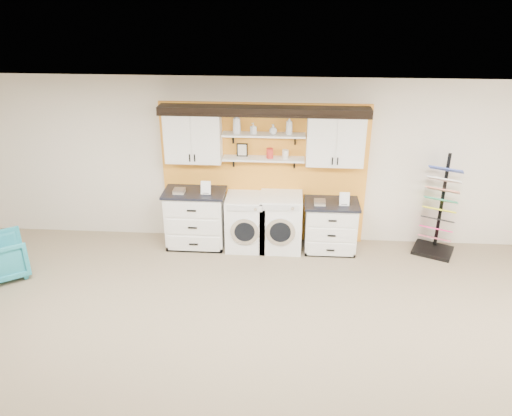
# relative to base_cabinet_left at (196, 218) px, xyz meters

# --- Properties ---
(floor) EXTENTS (10.00, 10.00, 0.00)m
(floor) POSITION_rel_base_cabinet_left_xyz_m (1.13, -3.64, -0.50)
(floor) COLOR #7F6B55
(floor) RESTS_ON ground
(ceiling) EXTENTS (10.00, 10.00, 0.00)m
(ceiling) POSITION_rel_base_cabinet_left_xyz_m (1.13, -3.64, 2.30)
(ceiling) COLOR white
(ceiling) RESTS_ON wall_back
(wall_back) EXTENTS (10.00, 0.00, 10.00)m
(wall_back) POSITION_rel_base_cabinet_left_xyz_m (1.13, 0.36, 0.90)
(wall_back) COLOR beige
(wall_back) RESTS_ON floor
(accent_panel) EXTENTS (3.40, 0.07, 2.40)m
(accent_panel) POSITION_rel_base_cabinet_left_xyz_m (1.13, 0.32, 0.70)
(accent_panel) COLOR orange
(accent_panel) RESTS_ON wall_back
(upper_cabinet_left) EXTENTS (0.90, 0.35, 0.84)m
(upper_cabinet_left) POSITION_rel_base_cabinet_left_xyz_m (-0.00, 0.15, 1.38)
(upper_cabinet_left) COLOR white
(upper_cabinet_left) RESTS_ON wall_back
(upper_cabinet_right) EXTENTS (0.90, 0.35, 0.84)m
(upper_cabinet_right) POSITION_rel_base_cabinet_left_xyz_m (2.26, 0.15, 1.38)
(upper_cabinet_right) COLOR white
(upper_cabinet_right) RESTS_ON wall_back
(shelf_lower) EXTENTS (1.32, 0.28, 0.03)m
(shelf_lower) POSITION_rel_base_cabinet_left_xyz_m (1.13, 0.16, 1.03)
(shelf_lower) COLOR white
(shelf_lower) RESTS_ON wall_back
(shelf_upper) EXTENTS (1.32, 0.28, 0.03)m
(shelf_upper) POSITION_rel_base_cabinet_left_xyz_m (1.13, 0.16, 1.43)
(shelf_upper) COLOR white
(shelf_upper) RESTS_ON wall_back
(crown_molding) EXTENTS (3.30, 0.41, 0.13)m
(crown_molding) POSITION_rel_base_cabinet_left_xyz_m (1.13, 0.17, 1.83)
(crown_molding) COLOR black
(crown_molding) RESTS_ON wall_back
(picture_frame) EXTENTS (0.18, 0.02, 0.22)m
(picture_frame) POSITION_rel_base_cabinet_left_xyz_m (0.78, 0.21, 1.16)
(picture_frame) COLOR black
(picture_frame) RESTS_ON shelf_lower
(canister_red) EXTENTS (0.11, 0.11, 0.16)m
(canister_red) POSITION_rel_base_cabinet_left_xyz_m (1.23, 0.16, 1.13)
(canister_red) COLOR red
(canister_red) RESTS_ON shelf_lower
(canister_cream) EXTENTS (0.10, 0.10, 0.14)m
(canister_cream) POSITION_rel_base_cabinet_left_xyz_m (1.48, 0.16, 1.12)
(canister_cream) COLOR silver
(canister_cream) RESTS_ON shelf_lower
(base_cabinet_left) EXTENTS (1.02, 0.66, 1.00)m
(base_cabinet_left) POSITION_rel_base_cabinet_left_xyz_m (0.00, 0.00, 0.00)
(base_cabinet_left) COLOR white
(base_cabinet_left) RESTS_ON floor
(base_cabinet_right) EXTENTS (0.88, 0.66, 0.87)m
(base_cabinet_right) POSITION_rel_base_cabinet_left_xyz_m (2.26, 0.00, -0.06)
(base_cabinet_right) COLOR white
(base_cabinet_right) RESTS_ON floor
(washer) EXTENTS (0.66, 0.71, 0.93)m
(washer) POSITION_rel_base_cabinet_left_xyz_m (0.86, -0.00, -0.03)
(washer) COLOR white
(washer) RESTS_ON floor
(dryer) EXTENTS (0.69, 0.71, 0.96)m
(dryer) POSITION_rel_base_cabinet_left_xyz_m (1.44, -0.00, -0.02)
(dryer) COLOR white
(dryer) RESTS_ON floor
(sample_rack) EXTENTS (0.77, 0.72, 1.68)m
(sample_rack) POSITION_rel_base_cabinet_left_xyz_m (4.00, 0.03, 0.04)
(sample_rack) COLOR black
(sample_rack) RESTS_ON floor
(armchair) EXTENTS (0.99, 0.98, 0.65)m
(armchair) POSITION_rel_base_cabinet_left_xyz_m (-2.78, -1.20, -0.17)
(armchair) COLOR teal
(armchair) RESTS_ON floor
(soap_bottle_a) EXTENTS (0.17, 0.17, 0.33)m
(soap_bottle_a) POSITION_rel_base_cabinet_left_xyz_m (0.70, 0.16, 1.62)
(soap_bottle_a) COLOR silver
(soap_bottle_a) RESTS_ON shelf_upper
(soap_bottle_b) EXTENTS (0.11, 0.11, 0.17)m
(soap_bottle_b) POSITION_rel_base_cabinet_left_xyz_m (0.97, 0.16, 1.54)
(soap_bottle_b) COLOR silver
(soap_bottle_b) RESTS_ON shelf_upper
(soap_bottle_c) EXTENTS (0.13, 0.13, 0.16)m
(soap_bottle_c) POSITION_rel_base_cabinet_left_xyz_m (1.28, 0.16, 1.53)
(soap_bottle_c) COLOR silver
(soap_bottle_c) RESTS_ON shelf_upper
(soap_bottle_d) EXTENTS (0.15, 0.15, 0.29)m
(soap_bottle_d) POSITION_rel_base_cabinet_left_xyz_m (1.53, 0.16, 1.59)
(soap_bottle_d) COLOR silver
(soap_bottle_d) RESTS_ON shelf_upper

